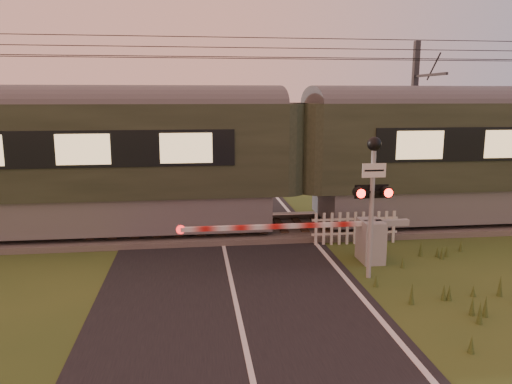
{
  "coord_description": "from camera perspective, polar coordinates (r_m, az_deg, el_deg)",
  "views": [
    {
      "loc": [
        -0.84,
        -9.24,
        4.33
      ],
      "look_at": [
        0.75,
        3.2,
        1.92
      ],
      "focal_mm": 35.0,
      "sensor_mm": 36.0,
      "label": 1
    }
  ],
  "objects": [
    {
      "name": "catenary_mast",
      "position": [
        19.79,
        17.55,
        7.39
      ],
      "size": [
        0.2,
        2.45,
        6.33
      ],
      "color": "#2D2D30",
      "rests_on": "ground"
    },
    {
      "name": "ground",
      "position": [
        10.24,
        -1.97,
        -14.16
      ],
      "size": [
        160.0,
        160.0,
        0.0
      ],
      "primitive_type": "plane",
      "color": "#2F491C",
      "rests_on": "ground"
    },
    {
      "name": "crossing_signal",
      "position": [
        12.0,
        13.19,
        1.08
      ],
      "size": [
        0.87,
        0.36,
        3.42
      ],
      "color": "gray",
      "rests_on": "ground"
    },
    {
      "name": "overhead_wires",
      "position": [
        15.82,
        -4.4,
        15.9
      ],
      "size": [
        120.0,
        0.62,
        0.62
      ],
      "color": "black",
      "rests_on": "ground"
    },
    {
      "name": "road",
      "position": [
        10.02,
        -1.74,
        -14.67
      ],
      "size": [
        6.0,
        140.0,
        0.03
      ],
      "color": "black",
      "rests_on": "ground"
    },
    {
      "name": "boom_gate",
      "position": [
        13.55,
        12.03,
        -5.25
      ],
      "size": [
        6.12,
        0.87,
        1.15
      ],
      "color": "gray",
      "rests_on": "ground"
    },
    {
      "name": "track_bed",
      "position": [
        16.33,
        -4.11,
        -4.3
      ],
      "size": [
        140.0,
        3.4,
        0.39
      ],
      "color": "#47423D",
      "rests_on": "ground"
    },
    {
      "name": "train",
      "position": [
        16.18,
        4.48,
        4.16
      ],
      "size": [
        46.5,
        3.21,
        4.34
      ],
      "color": "slate",
      "rests_on": "ground"
    },
    {
      "name": "picket_fence",
      "position": [
        15.12,
        11.26,
        -4.04
      ],
      "size": [
        2.63,
        0.08,
        0.98
      ],
      "color": "silver",
      "rests_on": "ground"
    }
  ]
}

